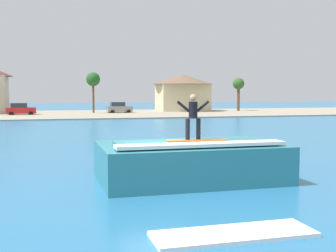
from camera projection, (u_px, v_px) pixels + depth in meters
ground_plane at (156, 185)px, 15.91m from camera, size 260.00×260.00×0.00m
wave_crest at (190, 161)px, 16.81m from camera, size 6.88×4.30×1.59m
surfboard at (197, 140)px, 16.02m from camera, size 2.21×0.56×0.06m
surfer at (193, 114)px, 15.93m from camera, size 1.24×0.32×1.66m
shoreline_bank at (73, 114)px, 67.08m from camera, size 120.00×26.74×0.16m
car_near_shore at (21, 109)px, 63.97m from camera, size 4.13×2.16×1.86m
car_far_shore at (119, 108)px, 70.38m from camera, size 3.96×2.30×1.86m
house_gabled_white at (183, 90)px, 76.79m from camera, size 10.64×10.64×6.56m
tree_tall_bare at (239, 85)px, 77.48m from camera, size 2.04×2.04×5.99m
tree_short_bushy at (93, 80)px, 69.63m from camera, size 2.23×2.23×6.62m
whitewater_patch at (234, 234)px, 10.27m from camera, size 3.88×1.26×0.10m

